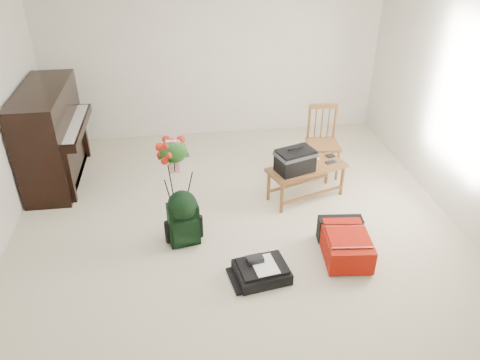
{
  "coord_description": "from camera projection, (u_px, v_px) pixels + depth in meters",
  "views": [
    {
      "loc": [
        -0.54,
        -4.06,
        3.22
      ],
      "look_at": [
        0.06,
        0.35,
        0.53
      ],
      "focal_mm": 35.0,
      "sensor_mm": 36.0,
      "label": 1
    }
  ],
  "objects": [
    {
      "name": "bench",
      "position": [
        297.0,
        161.0,
        5.57
      ],
      "size": [
        1.05,
        0.68,
        0.75
      ],
      "rotation": [
        0.0,
        0.0,
        0.33
      ],
      "color": "brown",
      "rests_on": "floor"
    },
    {
      "name": "red_suitcase",
      "position": [
        344.0,
        241.0,
        4.88
      ],
      "size": [
        0.51,
        0.71,
        0.29
      ],
      "rotation": [
        0.0,
        0.0,
        -0.1
      ],
      "color": "red",
      "rests_on": "floor"
    },
    {
      "name": "floor",
      "position": [
        239.0,
        237.0,
        5.17
      ],
      "size": [
        5.0,
        5.5,
        0.01
      ],
      "primitive_type": "cube",
      "color": "beige",
      "rests_on": "ground"
    },
    {
      "name": "flower_stand",
      "position": [
        176.0,
        188.0,
        4.99
      ],
      "size": [
        0.4,
        0.4,
        1.17
      ],
      "rotation": [
        0.0,
        0.0,
        -0.11
      ],
      "color": "black",
      "rests_on": "floor"
    },
    {
      "name": "black_duffel",
      "position": [
        261.0,
        271.0,
        4.59
      ],
      "size": [
        0.57,
        0.48,
        0.21
      ],
      "rotation": [
        0.0,
        0.0,
        0.16
      ],
      "color": "black",
      "rests_on": "floor"
    },
    {
      "name": "green_backpack",
      "position": [
        183.0,
        216.0,
        4.92
      ],
      "size": [
        0.35,
        0.32,
        0.64
      ],
      "rotation": [
        0.0,
        0.0,
        0.16
      ],
      "color": "black",
      "rests_on": "floor"
    },
    {
      "name": "wall_back",
      "position": [
        213.0,
        55.0,
        6.86
      ],
      "size": [
        5.0,
        0.04,
        2.5
      ],
      "primitive_type": "cube",
      "color": "silver",
      "rests_on": "floor"
    },
    {
      "name": "wall_right",
      "position": [
        478.0,
        121.0,
        4.82
      ],
      "size": [
        0.04,
        5.5,
        2.5
      ],
      "primitive_type": "cube",
      "color": "silver",
      "rests_on": "floor"
    },
    {
      "name": "piano",
      "position": [
        52.0,
        138.0,
        5.96
      ],
      "size": [
        0.71,
        1.5,
        1.25
      ],
      "color": "black",
      "rests_on": "floor"
    },
    {
      "name": "dining_chair",
      "position": [
        322.0,
        142.0,
        6.17
      ],
      "size": [
        0.44,
        0.44,
        0.94
      ],
      "rotation": [
        0.0,
        0.0,
        -0.08
      ],
      "color": "brown",
      "rests_on": "floor"
    }
  ]
}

